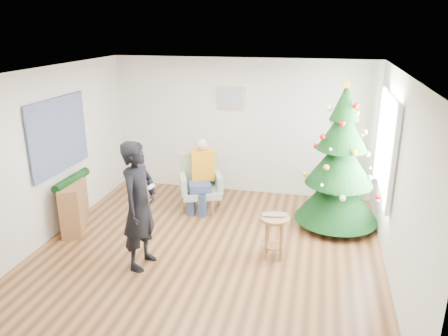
% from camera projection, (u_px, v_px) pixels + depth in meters
% --- Properties ---
extents(floor, '(5.00, 5.00, 0.00)m').
position_uv_depth(floor, '(208.00, 250.00, 6.47)').
color(floor, brown).
rests_on(floor, ground).
extents(ceiling, '(5.00, 5.00, 0.00)m').
position_uv_depth(ceiling, '(206.00, 72.00, 5.64)').
color(ceiling, white).
rests_on(ceiling, wall_back).
extents(wall_back, '(5.00, 0.00, 5.00)m').
position_uv_depth(wall_back, '(241.00, 127.00, 8.36)').
color(wall_back, silver).
rests_on(wall_back, floor).
extents(wall_front, '(5.00, 0.00, 5.00)m').
position_uv_depth(wall_front, '(133.00, 257.00, 3.74)').
color(wall_front, silver).
rests_on(wall_front, floor).
extents(wall_left, '(0.00, 5.00, 5.00)m').
position_uv_depth(wall_left, '(47.00, 156.00, 6.58)').
color(wall_left, silver).
rests_on(wall_left, floor).
extents(wall_right, '(0.00, 5.00, 5.00)m').
position_uv_depth(wall_right, '(398.00, 181.00, 5.53)').
color(wall_right, silver).
rests_on(wall_right, floor).
extents(window_panel, '(0.04, 1.30, 1.40)m').
position_uv_depth(window_panel, '(387.00, 145.00, 6.39)').
color(window_panel, white).
rests_on(window_panel, wall_right).
extents(curtains, '(0.05, 1.75, 1.50)m').
position_uv_depth(curtains, '(385.00, 145.00, 6.40)').
color(curtains, white).
rests_on(curtains, wall_right).
extents(christmas_tree, '(1.34, 1.34, 2.43)m').
position_uv_depth(christmas_tree, '(340.00, 163.00, 6.91)').
color(christmas_tree, '#3F2816').
rests_on(christmas_tree, floor).
extents(stool, '(0.42, 0.42, 0.63)m').
position_uv_depth(stool, '(274.00, 237.00, 6.19)').
color(stool, brown).
rests_on(stool, floor).
extents(laptop, '(0.37, 0.27, 0.03)m').
position_uv_depth(laptop, '(275.00, 216.00, 6.09)').
color(laptop, silver).
rests_on(laptop, stool).
extents(armchair, '(0.87, 0.86, 0.98)m').
position_uv_depth(armchair, '(201.00, 189.00, 7.83)').
color(armchair, gray).
rests_on(armchair, floor).
extents(seated_person, '(0.51, 0.65, 1.29)m').
position_uv_depth(seated_person, '(201.00, 175.00, 7.68)').
color(seated_person, navy).
rests_on(seated_person, armchair).
extents(standing_man, '(0.51, 0.70, 1.78)m').
position_uv_depth(standing_man, '(140.00, 206.00, 5.82)').
color(standing_man, black).
rests_on(standing_man, floor).
extents(game_controller, '(0.05, 0.13, 0.04)m').
position_uv_depth(game_controller, '(151.00, 187.00, 5.65)').
color(game_controller, white).
rests_on(game_controller, standing_man).
extents(console, '(0.66, 1.04, 0.80)m').
position_uv_depth(console, '(74.00, 204.00, 7.09)').
color(console, brown).
rests_on(console, floor).
extents(garland, '(0.14, 0.90, 0.14)m').
position_uv_depth(garland, '(71.00, 180.00, 6.96)').
color(garland, black).
rests_on(garland, console).
extents(tapestry, '(0.03, 1.50, 1.15)m').
position_uv_depth(tapestry, '(59.00, 135.00, 6.76)').
color(tapestry, black).
rests_on(tapestry, wall_left).
extents(framed_picture, '(0.52, 0.05, 0.42)m').
position_uv_depth(framed_picture, '(230.00, 98.00, 8.20)').
color(framed_picture, tan).
rests_on(framed_picture, wall_back).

